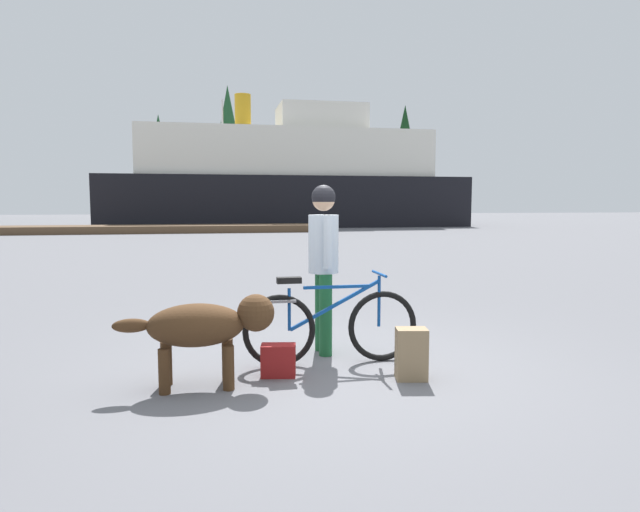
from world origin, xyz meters
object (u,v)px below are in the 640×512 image
Objects in this scene: backpack at (411,354)px; ferry_boat at (288,181)px; bicycle at (330,326)px; sailboat_moored at (224,219)px; person_cyclist at (323,251)px; dog at (206,326)px; handbag_pannier at (278,360)px.

ferry_boat reaches higher than backpack.
sailboat_moored reaches higher than bicycle.
person_cyclist is at bearing 87.93° from bicycle.
dog is at bearing -99.32° from ferry_boat.
handbag_pannier is at bearing -128.94° from person_cyclist.
sailboat_moored is at bearing 90.22° from person_cyclist.
bicycle is 3.76× the size of backpack.
dog is 0.78m from handbag_pannier.
ferry_boat reaches higher than sailboat_moored.
sailboat_moored is (-0.13, 33.06, -0.59)m from person_cyclist.
sailboat_moored is (-0.11, 33.48, 0.13)m from bicycle.
handbag_pannier is 0.01× the size of ferry_boat.
backpack is 0.06× the size of sailboat_moored.
bicycle reaches higher than handbag_pannier.
person_cyclist is 5.64× the size of handbag_pannier.
sailboat_moored is at bearing 88.14° from dog.
dog reaches higher than backpack.
backpack is at bearing -15.67° from handbag_pannier.
ferry_boat reaches higher than bicycle.
dog is 0.06× the size of ferry_boat.
bicycle is at bearing -97.40° from ferry_boat.
sailboat_moored is (1.10, 33.94, -0.03)m from dog.
person_cyclist is 33.39m from ferry_boat.
backpack is 34.42m from ferry_boat.
bicycle is 1.29× the size of dog.
dog is 4.33× the size of handbag_pannier.
person_cyclist reaches higher than backpack.
bicycle is 1.31m from dog.
sailboat_moored is at bearing 90.20° from bicycle.
person_cyclist is at bearing -89.78° from sailboat_moored.
handbag_pannier is at bearing -98.28° from ferry_boat.
dog is (-1.22, -0.46, 0.15)m from bicycle.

